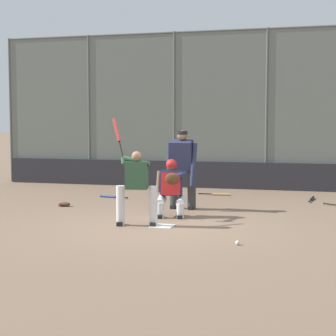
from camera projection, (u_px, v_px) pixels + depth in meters
The scene contains 13 objects.
ground_plane at pixel (162, 226), 10.86m from camera, with size 160.00×160.00×0.00m, color #7A604C.
home_plate_marker at pixel (162, 226), 10.85m from camera, with size 0.43×0.43×0.01m, color white.
backstop_fence at pixel (219, 107), 16.92m from camera, with size 14.19×0.08×4.76m.
padding_wall at pixel (218, 175), 17.00m from camera, with size 13.83×0.18×0.81m, color #28282D.
bleachers_beyond at pixel (261, 170), 18.89m from camera, with size 9.88×1.95×1.16m.
batter_at_plate at pixel (136, 185), 10.88m from camera, with size 1.04×0.60×2.09m.
catcher_behind_plate at pixel (171, 187), 11.88m from camera, with size 0.68×0.79×1.23m.
umpire_home at pixel (182, 167), 12.89m from camera, with size 0.74×0.46×1.82m.
spare_bat_near_backstop at pixel (110, 196), 14.90m from camera, with size 0.85×0.25×0.07m.
spare_bat_by_padding at pixel (219, 194), 15.37m from camera, with size 0.88×0.07×0.07m.
spare_bat_third_base_side at pixel (312, 199), 14.48m from camera, with size 0.15×0.90×0.07m.
fielding_glove_on_dirt at pixel (64, 204), 13.40m from camera, with size 0.28×0.21×0.10m.
baseball_loose at pixel (237, 243), 9.21m from camera, with size 0.07×0.07×0.07m, color white.
Camera 1 is at (-2.85, 10.34, 2.03)m, focal length 60.00 mm.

